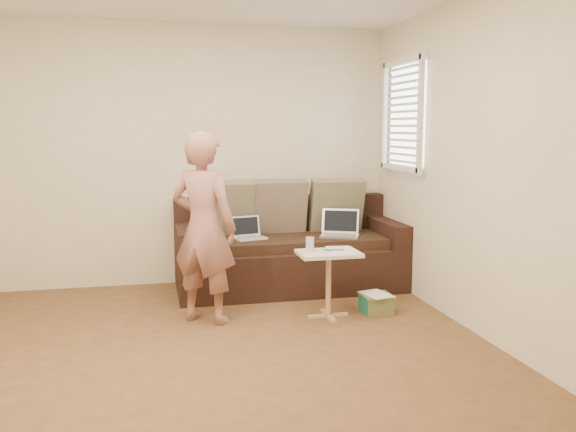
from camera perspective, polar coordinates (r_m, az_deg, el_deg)
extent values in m
plane|color=#4F381D|center=(4.32, -6.34, -13.27)|extent=(4.50, 4.50, 0.00)
plane|color=beige|center=(6.27, -8.94, 5.56)|extent=(4.00, 0.00, 4.00)
plane|color=beige|center=(1.83, 1.27, -0.60)|extent=(4.00, 0.00, 4.00)
plane|color=beige|center=(4.70, 18.47, 4.37)|extent=(0.00, 4.50, 4.50)
imported|color=#9C555A|center=(4.99, -7.85, -1.08)|extent=(0.69, 0.65, 1.56)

